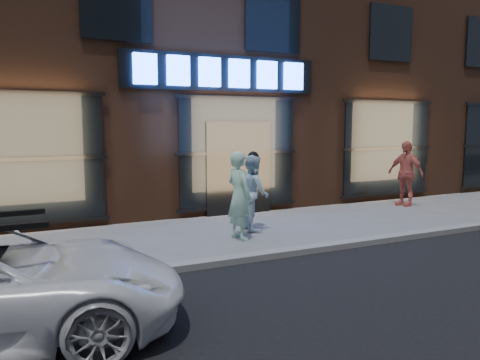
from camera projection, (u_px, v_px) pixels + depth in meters
name	position (u px, v px, depth m)	size (l,w,h in m)	color
ground	(328.00, 250.00, 8.73)	(90.00, 90.00, 0.00)	slate
curb	(328.00, 247.00, 8.72)	(60.00, 0.25, 0.12)	gray
storefront_building	(185.00, 37.00, 15.27)	(30.20, 8.28, 10.30)	#54301E
man_bowtie	(239.00, 196.00, 9.48)	(0.65, 0.43, 1.79)	#ADE4CA
man_cap	(253.00, 192.00, 10.32)	(0.81, 0.63, 1.67)	white
passerby	(405.00, 173.00, 13.38)	(1.09, 0.45, 1.86)	#DF6D5C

